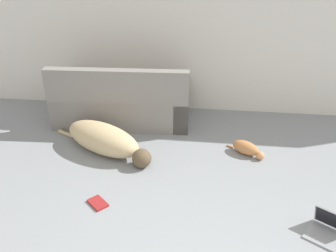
# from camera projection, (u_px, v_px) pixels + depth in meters

# --- Properties ---
(wall_back) EXTENTS (7.33, 0.06, 2.60)m
(wall_back) POSITION_uv_depth(u_px,v_px,m) (220.00, 24.00, 5.18)
(wall_back) COLOR silver
(wall_back) RESTS_ON ground_plane
(couch) EXTENTS (1.92, 0.88, 0.89)m
(couch) POSITION_uv_depth(u_px,v_px,m) (122.00, 104.00, 5.27)
(couch) COLOR gray
(couch) RESTS_ON ground_plane
(dog) EXTENTS (1.43, 0.90, 0.36)m
(dog) POSITION_uv_depth(u_px,v_px,m) (105.00, 140.00, 4.61)
(dog) COLOR tan
(dog) RESTS_ON ground_plane
(cat) EXTENTS (0.47, 0.36, 0.16)m
(cat) POSITION_uv_depth(u_px,v_px,m) (247.00, 148.00, 4.61)
(cat) COLOR #BC7A47
(cat) RESTS_ON ground_plane
(laptop_open) EXTENTS (0.45, 0.45, 0.23)m
(laptop_open) POSITION_uv_depth(u_px,v_px,m) (329.00, 227.00, 3.41)
(laptop_open) COLOR gray
(laptop_open) RESTS_ON ground_plane
(book_red) EXTENTS (0.25, 0.25, 0.02)m
(book_red) POSITION_uv_depth(u_px,v_px,m) (98.00, 203.00, 3.80)
(book_red) COLOR maroon
(book_red) RESTS_ON ground_plane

